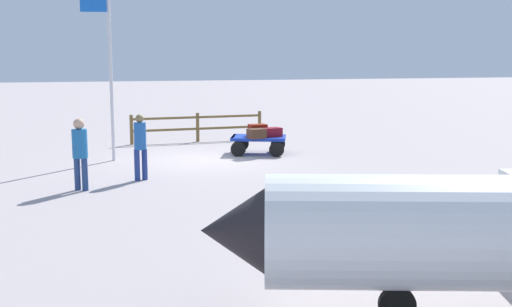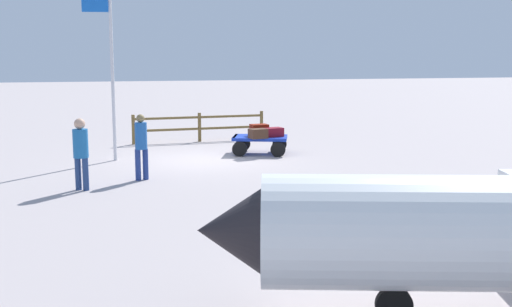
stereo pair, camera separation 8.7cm
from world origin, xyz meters
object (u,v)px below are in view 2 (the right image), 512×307
at_px(suitcase_maroon, 258,134).
at_px(suitcase_grey, 273,132).
at_px(suitcase_olive, 259,130).
at_px(worker_lead, 141,143).
at_px(worker_trailing, 81,148).
at_px(flagpole, 109,62).
at_px(luggage_cart, 259,141).

distance_m(suitcase_maroon, suitcase_grey, 0.65).
height_order(suitcase_olive, worker_lead, worker_lead).
bearing_deg(suitcase_olive, suitcase_maroon, 71.76).
distance_m(suitcase_olive, worker_lead, 5.28).
distance_m(suitcase_maroon, worker_trailing, 6.44).
bearing_deg(flagpole, suitcase_olive, -177.32).
height_order(suitcase_maroon, flagpole, flagpole).
bearing_deg(worker_trailing, suitcase_grey, -145.32).
distance_m(luggage_cart, worker_trailing, 6.89).
height_order(worker_lead, worker_trailing, worker_trailing).
distance_m(suitcase_olive, flagpole, 5.11).
distance_m(luggage_cart, flagpole, 5.24).
relative_size(luggage_cart, suitcase_grey, 3.09).
bearing_deg(suitcase_maroon, suitcase_grey, -152.73).
relative_size(suitcase_olive, worker_trailing, 0.34).
bearing_deg(suitcase_olive, worker_trailing, 38.44).
xyz_separation_m(suitcase_maroon, suitcase_grey, (-0.58, -0.30, -0.01)).
bearing_deg(luggage_cart, suitcase_maroon, 70.32).
bearing_deg(suitcase_olive, worker_lead, 40.85).
xyz_separation_m(luggage_cart, suitcase_grey, (-0.41, 0.18, 0.29)).
height_order(suitcase_maroon, worker_trailing, worker_trailing).
bearing_deg(suitcase_grey, worker_trailing, 34.68).
relative_size(worker_lead, worker_trailing, 0.99).
height_order(worker_trailing, flagpole, flagpole).
distance_m(suitcase_grey, worker_trailing, 7.09).
relative_size(suitcase_maroon, flagpole, 0.12).
bearing_deg(suitcase_grey, worker_lead, 35.87).
distance_m(suitcase_maroon, flagpole, 4.96).
bearing_deg(suitcase_grey, suitcase_olive, -36.22).
bearing_deg(worker_lead, worker_trailing, 30.86).
bearing_deg(worker_lead, suitcase_maroon, -142.95).
bearing_deg(flagpole, luggage_cart, -178.55).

